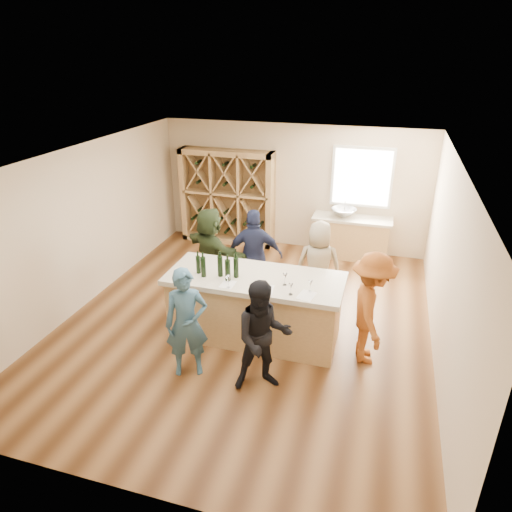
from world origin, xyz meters
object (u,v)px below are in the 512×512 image
(wine_bottle_c, at_px, (220,266))
(person_far_right, at_px, (318,265))
(person_near_left, at_px, (187,323))
(person_far_left, at_px, (211,252))
(wine_rack, at_px, (227,197))
(wine_bottle_b, at_px, (203,267))
(wine_bottle_a, at_px, (198,265))
(person_server, at_px, (371,309))
(tasting_counter_base, at_px, (255,309))
(person_near_right, at_px, (263,337))
(wine_bottle_d, at_px, (228,270))
(person_far_mid, at_px, (254,256))
(wine_bottle_e, at_px, (236,267))
(sink, at_px, (344,213))

(wine_bottle_c, xyz_separation_m, person_far_right, (1.30, 1.37, -0.44))
(person_near_left, bearing_deg, wine_bottle_c, 58.92)
(person_far_left, bearing_deg, wine_rack, -47.85)
(wine_bottle_c, relative_size, person_far_right, 0.20)
(wine_bottle_b, bearing_deg, wine_bottle_a, 143.93)
(person_server, xyz_separation_m, person_far_right, (-0.97, 1.33, -0.06))
(tasting_counter_base, distance_m, person_near_right, 1.25)
(wine_bottle_d, distance_m, person_far_left, 1.69)
(wine_bottle_d, bearing_deg, wine_bottle_b, 177.53)
(tasting_counter_base, relative_size, wine_bottle_c, 7.90)
(tasting_counter_base, distance_m, wine_bottle_a, 1.14)
(person_far_mid, bearing_deg, wine_bottle_b, 60.41)
(wine_rack, bearing_deg, person_far_left, -77.41)
(person_server, bearing_deg, wine_rack, 32.73)
(person_near_right, bearing_deg, wine_rack, 90.65)
(tasting_counter_base, distance_m, person_far_mid, 1.28)
(wine_bottle_d, bearing_deg, person_far_right, 52.15)
(person_near_right, relative_size, person_server, 0.93)
(wine_bottle_a, distance_m, wine_bottle_b, 0.15)
(wine_bottle_e, distance_m, person_near_left, 1.17)
(person_far_mid, height_order, person_far_right, person_far_mid)
(person_near_left, bearing_deg, person_near_right, -23.20)
(person_far_left, bearing_deg, person_near_right, 155.20)
(person_near_right, height_order, person_far_right, person_far_right)
(person_near_right, distance_m, person_far_mid, 2.44)
(wine_rack, xyz_separation_m, person_far_left, (0.55, -2.48, -0.26))
(sink, bearing_deg, wine_rack, 178.51)
(person_far_mid, height_order, person_far_left, person_far_mid)
(tasting_counter_base, distance_m, wine_bottle_c, 0.91)
(wine_bottle_d, relative_size, person_far_left, 0.20)
(person_far_left, bearing_deg, person_far_mid, -149.85)
(person_far_right, bearing_deg, person_far_mid, -6.05)
(sink, xyz_separation_m, person_server, (0.82, -3.67, -0.15))
(wine_rack, xyz_separation_m, person_near_left, (1.10, -4.77, -0.29))
(wine_bottle_b, relative_size, person_near_right, 0.20)
(sink, distance_m, person_near_left, 4.97)
(wine_bottle_b, bearing_deg, person_server, 2.92)
(person_far_mid, bearing_deg, person_near_left, 68.92)
(wine_rack, distance_m, wine_bottle_d, 4.13)
(tasting_counter_base, bearing_deg, person_far_left, 135.77)
(wine_rack, distance_m, person_near_right, 5.26)
(wine_bottle_a, distance_m, wine_bottle_d, 0.53)
(person_near_right, relative_size, person_far_left, 0.95)
(sink, height_order, person_far_left, person_far_left)
(wine_rack, height_order, person_server, wine_rack)
(person_server, bearing_deg, person_far_left, 56.42)
(wine_bottle_b, height_order, person_server, person_server)
(sink, bearing_deg, wine_bottle_a, -116.14)
(wine_bottle_b, height_order, person_near_left, person_near_left)
(person_far_mid, bearing_deg, wine_bottle_a, 54.64)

